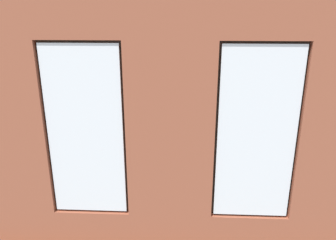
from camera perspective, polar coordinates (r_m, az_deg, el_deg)
The scene contains 18 objects.
ground_plane at distance 6.69m, azimuth 1.28°, elevation -8.13°, with size 7.28×5.74×0.10m, color brown.
brick_wall_with_windows at distance 3.69m, azimuth 0.36°, elevation -0.27°, with size 6.68×0.30×3.53m.
couch_by_window at distance 5.01m, azimuth -9.68°, elevation -13.37°, with size 1.95×0.87×0.80m.
couch_left at distance 6.56m, azimuth 25.07°, elevation -6.91°, with size 0.90×1.81×0.80m.
coffee_table at distance 6.30m, azimuth -2.67°, elevation -5.89°, with size 1.22×0.79×0.40m.
cup_ceramic at distance 6.19m, azimuth -6.17°, elevation -5.41°, with size 0.08×0.08×0.10m, color silver.
table_plant_small at distance 6.33m, azimuth -3.98°, elevation -4.04°, with size 0.15×0.15×0.23m.
remote_gray at distance 6.27m, azimuth -2.68°, elevation -5.37°, with size 0.05×0.17×0.02m, color #59595B.
remote_black at distance 6.15m, azimuth -1.93°, elevation -5.84°, with size 0.05×0.17×0.02m, color black.
remote_silver at distance 6.38m, azimuth 0.46°, elevation -4.93°, with size 0.05×0.17×0.02m, color #B2B2B7.
media_console at distance 7.67m, azimuth -21.55°, elevation -3.38°, with size 0.98×0.42×0.52m, color black.
tv_flatscreen at distance 7.47m, azimuth -22.13°, elevation 1.30°, with size 1.23×0.20×0.79m.
papasan_chair at distance 8.33m, azimuth -6.51°, elevation 0.83°, with size 1.05×1.05×0.68m.
potted_plant_near_tv at distance 6.59m, azimuth -20.61°, elevation -4.95°, with size 0.68×0.69×1.00m.
potted_plant_mid_room_small at distance 7.52m, azimuth 6.61°, elevation -1.75°, with size 0.31×0.31×0.53m.
potted_plant_corner_near_left at distance 8.64m, azimuth 20.50°, elevation 0.57°, with size 0.81×0.73×1.03m.
potted_plant_by_left_couch at distance 7.56m, azimuth 18.74°, elevation -1.84°, with size 0.36×0.36×0.65m.
potted_plant_foreground_right at distance 8.63m, azimuth -16.49°, elevation 1.89°, with size 0.62×0.62×0.90m.
Camera 1 is at (-0.15, 5.98, 2.96)m, focal length 35.00 mm.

